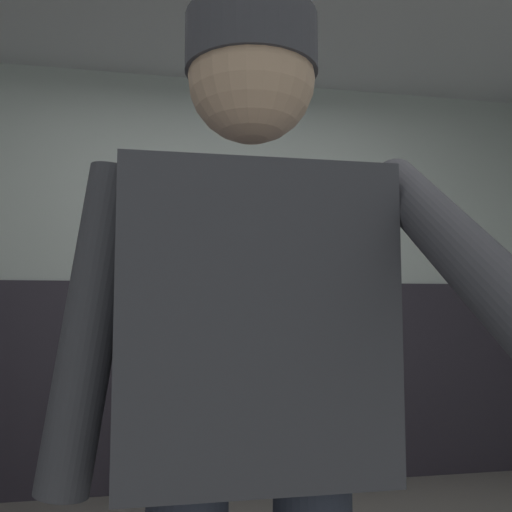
{
  "coord_description": "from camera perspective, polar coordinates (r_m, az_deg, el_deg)",
  "views": [
    {
      "loc": [
        -0.43,
        -1.69,
        1.1
      ],
      "look_at": [
        -0.13,
        -0.11,
        1.25
      ],
      "focal_mm": 38.75,
      "sensor_mm": 36.0,
      "label": 1
    }
  ],
  "objects": [
    {
      "name": "wainscot_band_back",
      "position": [
        3.52,
        -3.97,
        -12.99
      ],
      "size": [
        4.4,
        0.03,
        1.26
      ],
      "primitive_type": "cube",
      "color": "#2D2833",
      "rests_on": "ground_plane"
    },
    {
      "name": "urinal_left",
      "position": [
        3.34,
        -8.55,
        -10.83
      ],
      "size": [
        0.4,
        0.34,
        1.24
      ],
      "color": "white",
      "rests_on": "ground_plane"
    },
    {
      "name": "urinal_middle",
      "position": [
        3.45,
        4.21,
        -10.68
      ],
      "size": [
        0.4,
        0.34,
        1.24
      ],
      "color": "white",
      "rests_on": "ground_plane"
    },
    {
      "name": "privacy_divider_panel",
      "position": [
        3.29,
        -1.86,
        -7.94
      ],
      "size": [
        0.04,
        0.4,
        0.9
      ],
      "primitive_type": "cube",
      "color": "#4C4C51"
    },
    {
      "name": "wall_back",
      "position": [
        3.57,
        -4.05,
        -2.22
      ],
      "size": [
        5.0,
        0.12,
        2.59
      ],
      "primitive_type": "cube",
      "color": "silver",
      "rests_on": "ground_plane"
    },
    {
      "name": "soap_dispenser",
      "position": [
        3.45,
        -11.79,
        0.43
      ],
      "size": [
        0.1,
        0.07,
        0.18
      ],
      "primitive_type": "cube",
      "color": "silver"
    },
    {
      "name": "person",
      "position": [
        0.99,
        -0.4,
        -12.42
      ],
      "size": [
        0.68,
        0.6,
        1.64
      ],
      "color": "#2D3342",
      "rests_on": "ground_plane"
    }
  ]
}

